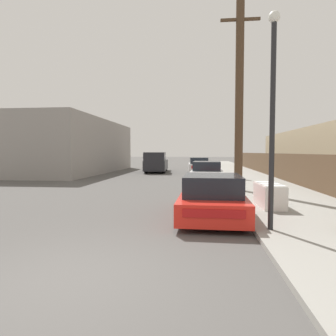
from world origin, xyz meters
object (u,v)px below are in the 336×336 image
at_px(car_parked_far, 199,166).
at_px(utility_pole, 239,95).
at_px(parked_sports_car_red, 212,198).
at_px(street_lamp, 273,105).
at_px(discarded_fridge, 269,195).
at_px(pedestrian, 238,166).
at_px(pickup_truck, 156,162).
at_px(car_parked_mid, 207,173).

distance_m(car_parked_far, utility_pole, 14.01).
height_order(parked_sports_car_red, street_lamp, street_lamp).
relative_size(discarded_fridge, parked_sports_car_red, 0.40).
bearing_deg(discarded_fridge, street_lamp, -103.82).
bearing_deg(pedestrian, car_parked_far, 109.29).
bearing_deg(street_lamp, pickup_truck, 105.53).
bearing_deg(parked_sports_car_red, car_parked_mid, 90.89).
xyz_separation_m(pickup_truck, utility_pole, (5.93, -13.52, 3.62)).
bearing_deg(parked_sports_car_red, street_lamp, -52.68).
xyz_separation_m(discarded_fridge, car_parked_mid, (-1.86, 8.05, 0.13)).
bearing_deg(pedestrian, utility_pole, -96.59).
distance_m(discarded_fridge, utility_pole, 5.90).
relative_size(car_parked_mid, pedestrian, 2.45).
distance_m(parked_sports_car_red, pickup_truck, 19.56).
bearing_deg(utility_pole, parked_sports_car_red, -104.59).
relative_size(parked_sports_car_red, car_parked_mid, 1.05).
bearing_deg(utility_pole, pickup_truck, 113.69).
bearing_deg(utility_pole, discarded_fridge, -83.54).
relative_size(parked_sports_car_red, pedestrian, 2.58).
bearing_deg(pickup_truck, pedestrian, 127.26).
relative_size(discarded_fridge, pedestrian, 1.03).
bearing_deg(pickup_truck, car_parked_mid, 111.59).
bearing_deg(street_lamp, pedestrian, 86.36).
bearing_deg(pickup_truck, discarded_fridge, 106.35).
height_order(car_parked_mid, street_lamp, street_lamp).
bearing_deg(discarded_fridge, car_parked_far, 95.98).
bearing_deg(parked_sports_car_red, car_parked_far, 92.74).
bearing_deg(car_parked_mid, pickup_truck, 117.52).
bearing_deg(street_lamp, utility_pole, 88.75).
relative_size(discarded_fridge, street_lamp, 0.35).
height_order(pickup_truck, pedestrian, pickup_truck).
height_order(pickup_truck, utility_pole, utility_pole).
xyz_separation_m(discarded_fridge, street_lamp, (-0.64, -3.01, 2.48)).
height_order(street_lamp, pedestrian, street_lamp).
relative_size(parked_sports_car_red, utility_pole, 0.50).
relative_size(parked_sports_car_red, car_parked_far, 0.96).
bearing_deg(car_parked_far, street_lamp, -88.06).
xyz_separation_m(parked_sports_car_red, pickup_truck, (-4.50, 19.03, 0.36)).
bearing_deg(car_parked_mid, parked_sports_car_red, -87.89).
height_order(parked_sports_car_red, utility_pole, utility_pole).
bearing_deg(car_parked_mid, street_lamp, -81.25).
xyz_separation_m(parked_sports_car_red, street_lamp, (1.28, -1.75, 2.40)).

